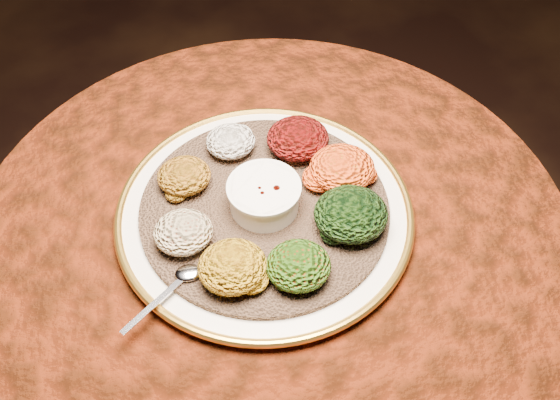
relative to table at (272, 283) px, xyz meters
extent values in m
cylinder|color=black|center=(0.00, 0.00, -0.53)|extent=(0.44, 0.44, 0.04)
cylinder|color=black|center=(0.00, 0.00, -0.21)|extent=(0.12, 0.12, 0.68)
cylinder|color=black|center=(0.00, 0.00, 0.15)|extent=(0.80, 0.80, 0.04)
cylinder|color=#481506|center=(0.00, 0.00, 0.00)|extent=(0.93, 0.93, 0.34)
cylinder|color=#481506|center=(0.00, 0.00, 0.17)|extent=(0.96, 0.96, 0.01)
cylinder|color=white|center=(-0.01, 0.01, 0.19)|extent=(0.55, 0.55, 0.02)
torus|color=gold|center=(-0.01, 0.01, 0.20)|extent=(0.47, 0.47, 0.01)
cylinder|color=brown|center=(-0.01, 0.01, 0.20)|extent=(0.51, 0.51, 0.01)
cylinder|color=white|center=(-0.01, 0.01, 0.23)|extent=(0.11, 0.11, 0.05)
cylinder|color=white|center=(-0.01, 0.01, 0.25)|extent=(0.11, 0.11, 0.01)
cylinder|color=#651905|center=(-0.01, 0.01, 0.25)|extent=(0.09, 0.09, 0.01)
ellipsoid|color=silver|center=(-0.14, -0.09, 0.21)|extent=(0.04, 0.03, 0.01)
cube|color=silver|center=(-0.19, -0.13, 0.21)|extent=(0.09, 0.07, 0.00)
ellipsoid|color=white|center=(-0.04, 0.14, 0.23)|extent=(0.08, 0.08, 0.04)
ellipsoid|color=black|center=(0.07, 0.12, 0.23)|extent=(0.10, 0.10, 0.05)
ellipsoid|color=#A56D0D|center=(0.12, 0.04, 0.23)|extent=(0.11, 0.10, 0.05)
ellipsoid|color=black|center=(0.11, -0.05, 0.23)|extent=(0.11, 0.11, 0.05)
ellipsoid|color=#9C230A|center=(0.02, -0.12, 0.23)|extent=(0.09, 0.09, 0.04)
ellipsoid|color=#B4860F|center=(-0.07, -0.10, 0.23)|extent=(0.10, 0.09, 0.05)
ellipsoid|color=maroon|center=(-0.14, -0.03, 0.23)|extent=(0.09, 0.08, 0.04)
ellipsoid|color=#9F5E13|center=(-0.12, 0.08, 0.23)|extent=(0.09, 0.08, 0.04)
camera|label=1|loc=(-0.11, -0.59, 0.96)|focal=40.00mm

